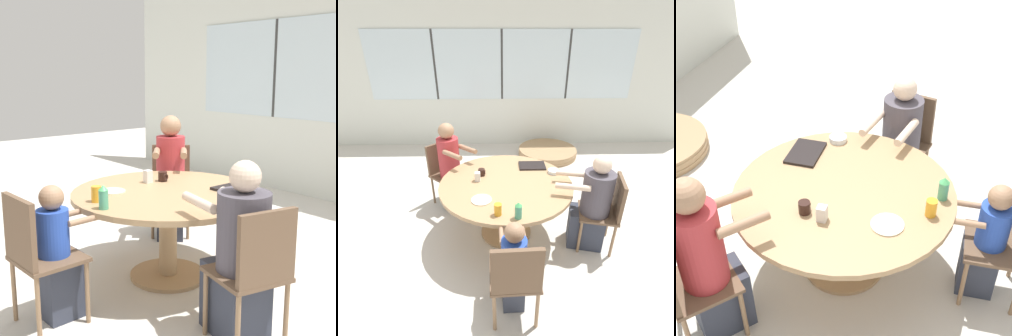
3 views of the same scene
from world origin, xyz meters
The scene contains 15 objects.
ground_plane centered at (0.00, 0.00, 0.00)m, with size 16.00×16.00×0.00m, color beige.
dining_table centered at (0.00, 0.00, 0.57)m, with size 1.47×1.47×0.70m.
chair_for_woman_green_shirt centered at (1.08, -0.25, 0.52)m, with size 0.48×0.48×0.87m.
chair_for_man_blue_shirt centered at (-0.84, 0.73, 0.52)m, with size 0.56×0.56×0.87m.
chair_for_toddler centered at (0.04, -1.11, 0.52)m, with size 0.42×0.42×0.87m.
person_woman_green_shirt centered at (0.92, -0.21, 0.50)m, with size 0.63×0.43×1.11m.
person_man_blue_shirt centered at (-0.71, 0.62, 0.55)m, with size 0.56×0.54×1.19m.
person_toddler centered at (0.04, -0.95, 0.42)m, with size 0.23×0.39×0.91m.
food_tray_dark centered at (0.34, 0.39, 0.71)m, with size 0.32×0.23×0.02m.
coffee_mug centered at (-0.28, 0.17, 0.74)m, with size 0.08×0.08×0.08m.
sippy_cup centered at (0.09, -0.63, 0.78)m, with size 0.07×0.07×0.16m.
juice_glass centered at (-0.09, -0.58, 0.76)m, with size 0.07×0.07×0.11m.
milk_carton_small centered at (-0.32, 0.05, 0.75)m, with size 0.06×0.06×0.10m.
bowl_white_shallow centered at (0.57, 0.21, 0.72)m, with size 0.13×0.13×0.04m.
plate_tortillas centered at (-0.25, -0.34, 0.71)m, with size 0.20×0.20×0.01m.
Camera 1 is at (2.67, -2.21, 1.61)m, focal length 50.00 mm.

